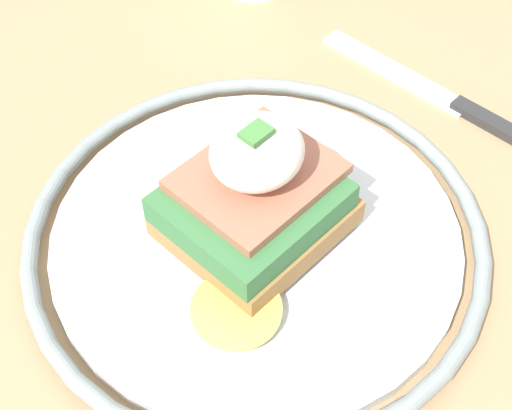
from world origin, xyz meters
The scene contains 4 objects.
dining_table centered at (0.00, 0.00, 0.65)m, with size 0.86×0.90×0.78m.
plate centered at (-0.03, -0.02, 0.78)m, with size 0.28×0.28×0.02m.
sandwich centered at (-0.03, -0.02, 0.82)m, with size 0.12×0.10×0.08m.
knife centered at (0.16, -0.03, 0.78)m, with size 0.02×0.19×0.01m.
Camera 1 is at (-0.21, -0.20, 1.12)m, focal length 50.00 mm.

